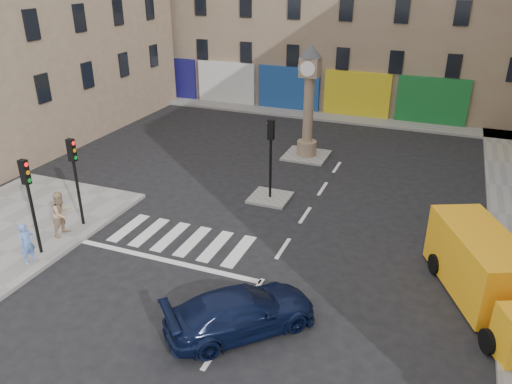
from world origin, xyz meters
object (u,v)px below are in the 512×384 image
Objects in this scene: traffic_light_left_far at (75,169)px; navy_sedan at (241,311)px; clock_pillar at (309,95)px; pedestrian_blue at (27,243)px; pedestrian_tan at (62,213)px; traffic_light_left_near at (29,192)px; traffic_light_island at (271,146)px; yellow_van at (486,273)px.

traffic_light_left_far is 0.81× the size of navy_sedan.
clock_pillar is (6.30, 11.40, 0.93)m from traffic_light_left_far.
pedestrian_tan is at bearing 17.79° from pedestrian_blue.
traffic_light_left_near reaches higher than pedestrian_tan.
traffic_light_left_near is 1.00× the size of traffic_light_left_far.
navy_sedan is (8.63, -1.06, -1.96)m from traffic_light_left_near.
pedestrian_blue is at bearing -168.95° from pedestrian_tan.
clock_pillar is 1.33× the size of navy_sedan.
traffic_light_left_far reaches higher than pedestrian_blue.
traffic_light_left_far is at bearing -139.40° from traffic_light_island.
clock_pillar is 14.23m from yellow_van.
traffic_light_left_near is 2.40× the size of pedestrian_blue.
navy_sedan is at bearing -81.09° from clock_pillar.
traffic_light_island is (6.30, 5.40, -0.03)m from traffic_light_left_far.
traffic_light_island is 10.30m from yellow_van.
traffic_light_left_near is 8.91m from navy_sedan.
traffic_light_left_near is 1.83m from pedestrian_blue.
traffic_light_left_far is at bearing 13.41° from pedestrian_blue.
yellow_van is at bearing 11.33° from traffic_light_left_near.
clock_pillar is at bearing -23.50° from pedestrian_tan.
traffic_light_left_far is 13.05m from clock_pillar.
pedestrian_tan is (-8.75, 2.51, 0.40)m from navy_sedan.
yellow_van is at bearing -27.66° from traffic_light_island.
traffic_light_island is 0.61× the size of clock_pillar.
yellow_van is at bearing -49.92° from clock_pillar.
pedestrian_tan is at bearing -117.46° from clock_pillar.
traffic_light_left_near reaches higher than pedestrian_blue.
clock_pillar is 3.95× the size of pedestrian_blue.
navy_sedan is 8.50m from pedestrian_blue.
traffic_light_left_near is 2.40m from traffic_light_left_far.
yellow_van is (15.33, 3.07, -1.55)m from traffic_light_left_near.
yellow_van is 3.97× the size of pedestrian_blue.
traffic_light_left_near is 2.13m from pedestrian_tan.
clock_pillar is (0.00, 6.00, 0.96)m from traffic_light_island.
pedestrian_blue is at bearing -113.04° from clock_pillar.
clock_pillar is at bearing 90.00° from traffic_light_island.
navy_sedan is 7.88m from yellow_van.
traffic_light_left_far is 1.83m from pedestrian_tan.
navy_sedan is at bearing -75.28° from traffic_light_island.
yellow_van is at bearing 2.50° from traffic_light_left_far.
traffic_light_island is at bearing -90.00° from clock_pillar.
traffic_light_left_far is 8.30m from traffic_light_island.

